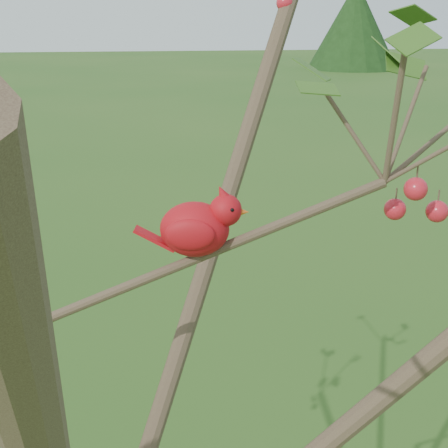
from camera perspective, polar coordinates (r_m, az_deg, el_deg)
The scene contains 3 objects.
crabapple_tree at distance 0.97m, azimuth -14.37°, elevation -2.99°, with size 2.35×2.05×2.95m.
cardinal at distance 1.06m, azimuth -2.36°, elevation -0.22°, with size 0.20×0.11×0.14m.
distant_trees at distance 24.33m, azimuth -12.69°, elevation 16.54°, with size 38.39×11.34×3.66m.
Camera 1 is at (0.15, -0.92, 2.47)m, focal length 50.00 mm.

